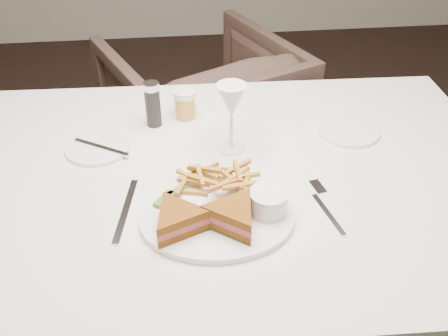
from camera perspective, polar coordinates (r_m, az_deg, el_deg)
ground at (r=1.90m, az=1.67°, el=-13.52°), size 5.00×5.00×0.00m
table at (r=1.42m, az=-0.23°, el=-12.74°), size 1.41×0.97×0.75m
chair_far at (r=2.21m, az=-2.54°, el=6.93°), size 0.92×0.90×0.73m
table_setting at (r=1.09m, az=-1.04°, el=-0.97°), size 0.80×0.63×0.18m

